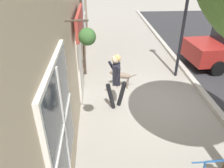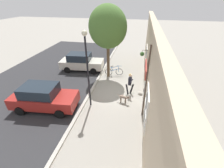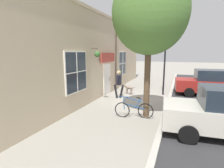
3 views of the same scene
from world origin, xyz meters
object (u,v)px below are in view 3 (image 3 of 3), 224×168
at_px(street_tree_by_curb, 148,16).
at_px(parked_car_mid_block, 211,83).
at_px(pedestrian_walking, 119,81).
at_px(leaning_bicycle, 134,109).
at_px(dog_on_leash, 128,88).
at_px(street_lamp, 166,46).

xyz_separation_m(street_tree_by_curb, parked_car_mid_block, (3.32, 5.47, -3.52)).
bearing_deg(pedestrian_walking, street_tree_by_curb, -50.01).
relative_size(leaning_bicycle, parked_car_mid_block, 0.39).
height_order(dog_on_leash, street_tree_by_curb, street_tree_by_curb).
relative_size(pedestrian_walking, street_lamp, 0.35).
bearing_deg(leaning_bicycle, parked_car_mid_block, 57.25).
relative_size(pedestrian_walking, parked_car_mid_block, 0.40).
relative_size(dog_on_leash, parked_car_mid_block, 0.22).
bearing_deg(street_lamp, dog_on_leash, -162.37).
relative_size(street_tree_by_curb, street_lamp, 1.22).
distance_m(dog_on_leash, parked_car_mid_block, 5.50).
bearing_deg(dog_on_leash, street_lamp, 17.63).
relative_size(pedestrian_walking, dog_on_leash, 1.79).
height_order(parked_car_mid_block, street_lamp, street_lamp).
xyz_separation_m(dog_on_leash, leaning_bicycle, (1.49, -4.22, -0.07)).
bearing_deg(street_tree_by_curb, street_lamp, 85.50).
bearing_deg(parked_car_mid_block, street_lamp, -163.23).
distance_m(pedestrian_walking, dog_on_leash, 1.40).
bearing_deg(pedestrian_walking, parked_car_mid_block, 27.20).
bearing_deg(street_lamp, pedestrian_walking, -142.80).
xyz_separation_m(parked_car_mid_block, street_lamp, (-2.96, -0.89, 2.44)).
height_order(pedestrian_walking, parked_car_mid_block, pedestrian_walking).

